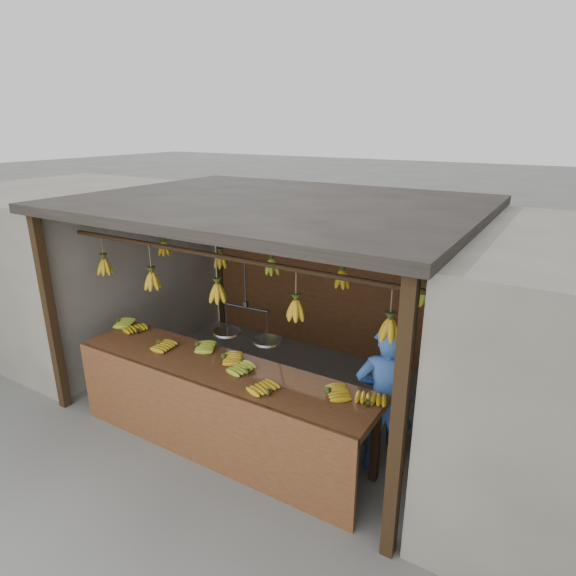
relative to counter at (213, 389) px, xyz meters
The scene contains 8 objects.
ground 1.41m from the counter, 92.72° to the left, with size 80.00×80.00×0.00m, color #5B5B57.
stall 2.00m from the counter, 92.14° to the left, with size 4.30×3.30×2.40m.
neighbor_left 3.88m from the counter, 161.58° to the left, with size 3.00×3.00×2.30m, color slate.
counter is the anchor object (origin of this frame).
hanging_bananas 1.54m from the counter, 92.35° to the left, with size 3.62×2.24×0.39m.
balance_scale 0.68m from the counter, 38.92° to the left, with size 0.70×0.29×0.76m.
vendor 1.65m from the counter, 21.99° to the left, with size 0.55×0.36×1.50m, color #3359A5.
bag_bundles 3.20m from the counter, 53.77° to the left, with size 0.08×0.26×1.22m.
Camera 1 is at (2.83, -4.37, 3.17)m, focal length 30.00 mm.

